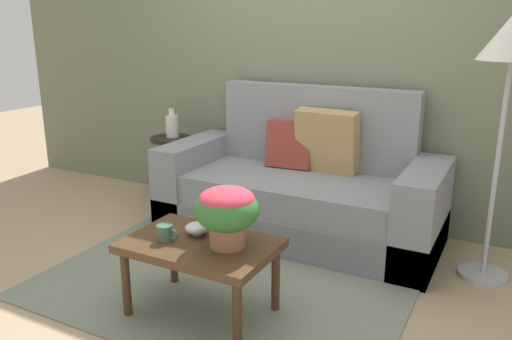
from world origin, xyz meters
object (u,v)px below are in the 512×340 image
(potted_plant, at_px, (227,210))
(floor_lamp, at_px, (512,55))
(coffee_table, at_px, (201,251))
(snack_bowl, at_px, (197,228))
(table_vase, at_px, (172,125))
(coffee_mug, at_px, (165,233))
(couch, at_px, (301,192))
(side_table, at_px, (172,158))

(potted_plant, bearing_deg, floor_lamp, 44.91)
(coffee_table, xyz_separation_m, snack_bowl, (-0.07, 0.07, 0.09))
(table_vase, bearing_deg, coffee_table, -49.12)
(coffee_mug, xyz_separation_m, snack_bowl, (0.11, 0.15, -0.01))
(floor_lamp, height_order, snack_bowl, floor_lamp)
(table_vase, bearing_deg, snack_bowl, -49.26)
(potted_plant, xyz_separation_m, snack_bowl, (-0.23, 0.05, -0.17))
(couch, xyz_separation_m, snack_bowl, (-0.10, -1.26, 0.14))
(side_table, xyz_separation_m, snack_bowl, (1.20, -1.37, 0.06))
(coffee_table, bearing_deg, table_vase, 130.88)
(coffee_table, distance_m, potted_plant, 0.31)
(coffee_table, xyz_separation_m, table_vase, (-1.27, 1.46, 0.33))
(couch, xyz_separation_m, floor_lamp, (1.34, -0.11, 1.07))
(snack_bowl, bearing_deg, floor_lamp, 38.62)
(side_table, xyz_separation_m, floor_lamp, (2.63, -0.22, 0.99))
(couch, bearing_deg, floor_lamp, -4.89)
(potted_plant, relative_size, table_vase, 1.36)
(side_table, xyz_separation_m, table_vase, (0.00, 0.02, 0.29))
(coffee_mug, relative_size, table_vase, 0.51)
(side_table, relative_size, table_vase, 2.40)
(coffee_table, distance_m, floor_lamp, 2.10)
(coffee_mug, distance_m, table_vase, 1.90)
(couch, distance_m, potted_plant, 1.36)
(side_table, distance_m, table_vase, 0.29)
(coffee_mug, height_order, snack_bowl, coffee_mug)
(snack_bowl, relative_size, table_vase, 0.54)
(side_table, height_order, table_vase, table_vase)
(floor_lamp, xyz_separation_m, snack_bowl, (-1.44, -1.15, -0.93))
(floor_lamp, xyz_separation_m, table_vase, (-2.63, 0.24, -0.70))
(couch, height_order, side_table, couch)
(side_table, height_order, floor_lamp, floor_lamp)
(couch, bearing_deg, snack_bowl, -94.57)
(coffee_table, xyz_separation_m, potted_plant, (0.16, 0.02, 0.26))
(side_table, height_order, coffee_mug, side_table)
(side_table, bearing_deg, potted_plant, -44.89)
(coffee_table, height_order, side_table, side_table)
(coffee_mug, relative_size, snack_bowl, 0.96)
(coffee_mug, bearing_deg, side_table, 125.70)
(coffee_mug, xyz_separation_m, table_vase, (-1.09, 1.54, 0.23))
(side_table, bearing_deg, couch, -4.79)
(side_table, xyz_separation_m, coffee_mug, (1.09, -1.52, 0.06))
(coffee_table, xyz_separation_m, coffee_mug, (-0.17, -0.08, 0.10))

